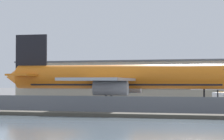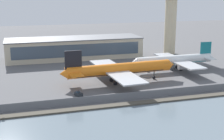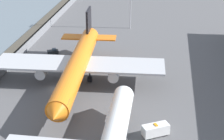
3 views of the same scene
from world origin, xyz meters
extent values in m
plane|color=#565659|center=(0.00, 0.00, 0.00)|extent=(500.00, 500.00, 0.00)
cylinder|color=orange|center=(-2.36, 4.85, 5.70)|extent=(43.70, 7.10, 4.66)
cone|color=orange|center=(20.64, 6.15, 5.70)|extent=(3.27, 4.59, 4.42)
cone|color=orange|center=(-25.35, 3.56, 5.70)|extent=(3.26, 4.35, 4.19)
cube|color=#232D3D|center=(17.62, 5.98, 6.29)|extent=(2.78, 4.10, 1.40)
cube|color=black|center=(-2.36, 4.85, 4.42)|extent=(37.13, 5.80, 0.84)
cube|color=#B7BABF|center=(-5.12, 15.15, 5.12)|extent=(10.73, 21.39, 0.47)
cube|color=#B7BABF|center=(-3.94, -5.70, 5.12)|extent=(10.73, 21.39, 0.47)
cylinder|color=#B7BABF|center=(-3.72, 13.56, 3.61)|extent=(6.22, 2.90, 2.56)
cylinder|color=#B7BABF|center=(-2.73, -3.95, 3.61)|extent=(6.22, 2.90, 2.56)
cube|color=black|center=(-21.47, 3.77, 10.36)|extent=(6.55, 0.92, 7.91)
cube|color=orange|center=(-21.68, 7.60, 6.05)|extent=(4.77, 7.89, 0.37)
cube|color=orange|center=(-21.25, -0.05, 6.05)|extent=(4.77, 7.89, 0.37)
cylinder|color=black|center=(12.84, 5.71, 2.01)|extent=(0.33, 0.33, 2.72)
cylinder|color=black|center=(12.84, 5.71, 0.65)|extent=(1.33, 0.58, 1.30)
cylinder|color=black|center=(-5.54, 7.12, 2.01)|extent=(0.37, 0.37, 2.72)
cylinder|color=black|center=(-5.54, 7.12, 0.65)|extent=(1.56, 1.13, 1.50)
cylinder|color=black|center=(-5.26, 2.24, 2.01)|extent=(0.37, 0.37, 2.72)
cylinder|color=black|center=(-5.26, 2.24, 0.65)|extent=(1.56, 1.13, 1.50)
cone|color=white|center=(8.34, 17.46, 5.02)|extent=(2.70, 3.92, 3.89)
cube|color=#232D3D|center=(10.98, 17.49, 5.53)|extent=(2.29, 3.51, 1.23)
cylinder|color=black|center=(15.12, 17.53, 1.77)|extent=(0.29, 0.29, 2.40)
cylinder|color=black|center=(15.12, 17.53, 0.57)|extent=(1.15, 0.46, 1.15)
cube|color=#1E2328|center=(-21.80, -7.36, 0.75)|extent=(2.79, 3.58, 1.11)
cube|color=#283847|center=(-21.97, -7.00, 1.55)|extent=(1.63, 1.55, 0.50)
cylinder|color=black|center=(-22.84, -6.74, 0.35)|extent=(0.49, 0.73, 0.70)
cylinder|color=black|center=(-21.60, -6.18, 0.35)|extent=(0.49, 0.73, 0.70)
cylinder|color=black|center=(-22.01, -8.55, 0.35)|extent=(0.49, 0.73, 0.70)
cylinder|color=black|center=(-20.77, -7.98, 0.35)|extent=(0.49, 0.73, 0.70)
cube|color=white|center=(15.86, 24.46, 1.27)|extent=(4.35, 5.57, 2.07)
cube|color=#283847|center=(16.74, 22.86, 1.66)|extent=(2.30, 1.97, 0.83)
cube|color=orange|center=(15.86, 24.46, 2.40)|extent=(1.16, 0.95, 0.16)
cylinder|color=black|center=(17.46, 23.49, 0.42)|extent=(0.60, 0.84, 0.84)
cylinder|color=black|center=(15.83, 22.59, 0.42)|extent=(0.60, 0.84, 0.84)
cylinder|color=black|center=(15.90, 26.32, 0.42)|extent=(0.60, 0.84, 0.84)
cylinder|color=black|center=(14.27, 25.42, 0.42)|extent=(0.60, 0.84, 0.84)
camera|label=1|loc=(16.73, -77.74, 4.65)|focal=70.00mm
camera|label=2|loc=(-40.18, -110.61, 35.34)|focal=50.00mm
camera|label=3|loc=(77.34, 25.12, 41.50)|focal=60.00mm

